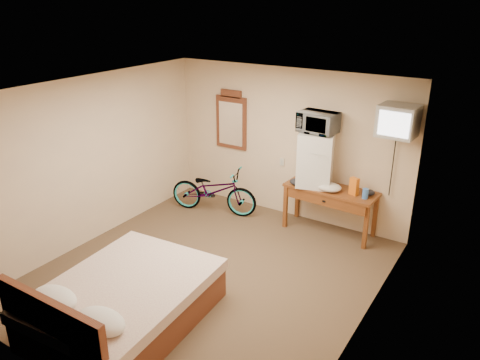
% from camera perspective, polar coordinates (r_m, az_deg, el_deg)
% --- Properties ---
extents(room, '(4.60, 4.64, 2.50)m').
position_cam_1_polar(room, '(5.94, -4.27, -1.19)').
color(room, '#463323').
rests_on(room, ground).
extents(desk, '(1.45, 0.62, 0.75)m').
position_cam_1_polar(desk, '(7.41, 10.87, -1.91)').
color(desk, brown).
rests_on(desk, floor).
extents(mini_fridge, '(0.64, 0.62, 0.85)m').
position_cam_1_polar(mini_fridge, '(7.35, 9.21, 2.53)').
color(mini_fridge, silver).
rests_on(mini_fridge, desk).
extents(microwave, '(0.60, 0.43, 0.32)m').
position_cam_1_polar(microwave, '(7.18, 9.49, 6.94)').
color(microwave, silver).
rests_on(microwave, mini_fridge).
extents(snack_bag, '(0.15, 0.12, 0.27)m').
position_cam_1_polar(snack_bag, '(7.19, 13.74, -0.76)').
color(snack_bag, orange).
rests_on(snack_bag, desk).
extents(blue_cup, '(0.09, 0.09, 0.15)m').
position_cam_1_polar(blue_cup, '(7.12, 15.03, -1.61)').
color(blue_cup, '#3B70CA').
rests_on(blue_cup, desk).
extents(cloth_cream, '(0.39, 0.30, 0.12)m').
position_cam_1_polar(cloth_cream, '(7.28, 10.79, -0.83)').
color(cloth_cream, beige).
rests_on(cloth_cream, desk).
extents(cloth_dark_a, '(0.27, 0.21, 0.10)m').
position_cam_1_polar(cloth_dark_a, '(7.42, 7.09, -0.25)').
color(cloth_dark_a, black).
rests_on(cloth_dark_a, desk).
extents(cloth_dark_b, '(0.18, 0.15, 0.08)m').
position_cam_1_polar(cloth_dark_b, '(7.28, 15.45, -1.45)').
color(cloth_dark_b, black).
rests_on(cloth_dark_b, desk).
extents(crt_television, '(0.53, 0.60, 0.44)m').
position_cam_1_polar(crt_television, '(6.77, 18.72, 6.84)').
color(crt_television, black).
rests_on(crt_television, room).
extents(wall_mirror, '(0.61, 0.04, 1.04)m').
position_cam_1_polar(wall_mirror, '(8.22, -1.08, 7.27)').
color(wall_mirror, brown).
rests_on(wall_mirror, room).
extents(bicycle, '(1.63, 0.89, 0.81)m').
position_cam_1_polar(bicycle, '(8.08, -3.23, -1.26)').
color(bicycle, black).
rests_on(bicycle, floor).
extents(bed, '(1.66, 2.13, 0.90)m').
position_cam_1_polar(bed, '(5.65, -14.30, -14.36)').
color(bed, brown).
rests_on(bed, floor).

